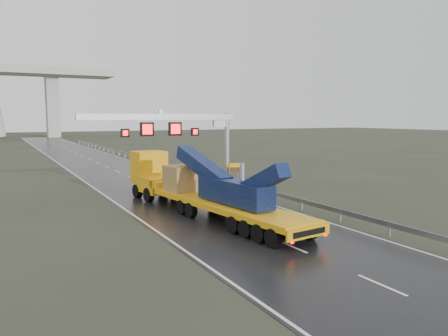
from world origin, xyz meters
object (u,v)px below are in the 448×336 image
sign_gantry (182,130)px  heavy_haul_truck (192,186)px  exit_sign_pair (234,170)px  striped_barrier (239,185)px

sign_gantry → heavy_haul_truck: 10.36m
heavy_haul_truck → exit_sign_pair: (8.05, 8.15, -0.17)m
sign_gantry → striped_barrier: sign_gantry is taller
exit_sign_pair → striped_barrier: exit_sign_pair is taller
sign_gantry → exit_sign_pair: bearing=-11.2°
sign_gantry → exit_sign_pair: sign_gantry is taller
sign_gantry → striped_barrier: 7.49m
striped_barrier → sign_gantry: bearing=129.2°
sign_gantry → striped_barrier: (3.90, -3.99, -5.00)m
heavy_haul_truck → exit_sign_pair: bearing=38.2°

